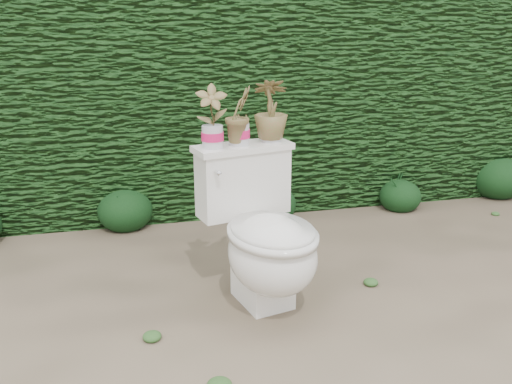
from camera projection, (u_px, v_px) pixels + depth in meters
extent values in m
plane|color=#85735B|center=(222.00, 293.00, 2.99)|extent=(60.00, 60.00, 0.00)
cube|color=#24561C|center=(182.00, 97.00, 4.23)|extent=(8.00, 1.00, 1.60)
cube|color=white|center=(262.00, 283.00, 2.89)|extent=(0.28, 0.34, 0.20)
ellipsoid|color=white|center=(272.00, 254.00, 2.74)|extent=(0.52, 0.59, 0.39)
cube|color=white|center=(243.00, 183.00, 2.93)|extent=(0.50, 0.27, 0.34)
cube|color=white|center=(243.00, 147.00, 2.87)|extent=(0.53, 0.30, 0.03)
cylinder|color=silver|center=(217.00, 172.00, 2.74)|extent=(0.03, 0.06, 0.02)
sphere|color=silver|center=(219.00, 173.00, 2.71)|extent=(0.03, 0.03, 0.03)
imported|color=#298330|center=(212.00, 118.00, 2.75)|extent=(0.16, 0.12, 0.29)
imported|color=#298330|center=(239.00, 117.00, 2.82)|extent=(0.19, 0.20, 0.28)
imported|color=#298330|center=(271.00, 112.00, 2.89)|extent=(0.19, 0.19, 0.30)
ellipsoid|color=#143914|center=(125.00, 206.00, 3.87)|extent=(0.37, 0.37, 0.30)
ellipsoid|color=#143914|center=(270.00, 200.00, 4.00)|extent=(0.36, 0.36, 0.29)
ellipsoid|color=#143914|center=(400.00, 193.00, 4.23)|extent=(0.31, 0.31, 0.25)
ellipsoid|color=#143914|center=(498.00, 175.00, 4.52)|extent=(0.43, 0.43, 0.34)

